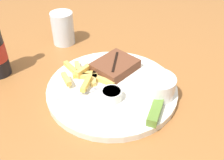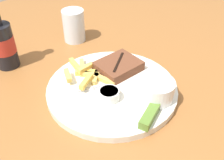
% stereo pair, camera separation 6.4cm
% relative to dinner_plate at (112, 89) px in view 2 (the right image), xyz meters
% --- Properties ---
extents(dining_table, '(1.59, 1.51, 0.74)m').
position_rel_dinner_plate_xyz_m(dining_table, '(0.00, 0.00, -0.06)').
color(dining_table, '#935B2D').
rests_on(dining_table, ground_plane).
extents(dinner_plate, '(0.32, 0.32, 0.02)m').
position_rel_dinner_plate_xyz_m(dinner_plate, '(0.00, 0.00, 0.00)').
color(dinner_plate, silver).
rests_on(dinner_plate, dining_table).
extents(steak_portion, '(0.12, 0.10, 0.03)m').
position_rel_dinner_plate_xyz_m(steak_portion, '(0.06, 0.04, 0.02)').
color(steak_portion, brown).
rests_on(steak_portion, dinner_plate).
extents(fries_pile, '(0.10, 0.17, 0.02)m').
position_rel_dinner_plate_xyz_m(fries_pile, '(-0.02, 0.08, 0.02)').
color(fries_pile, '#E2BC52').
rests_on(fries_pile, dinner_plate).
extents(coleslaw_cup, '(0.08, 0.08, 0.05)m').
position_rel_dinner_plate_xyz_m(coleslaw_cup, '(0.04, -0.10, 0.04)').
color(coleslaw_cup, white).
rests_on(coleslaw_cup, dinner_plate).
extents(dipping_sauce_cup, '(0.05, 0.05, 0.03)m').
position_rel_dinner_plate_xyz_m(dipping_sauce_cup, '(-0.04, -0.03, 0.02)').
color(dipping_sauce_cup, silver).
rests_on(dipping_sauce_cup, dinner_plate).
extents(pickle_spear, '(0.08, 0.04, 0.02)m').
position_rel_dinner_plate_xyz_m(pickle_spear, '(-0.02, -0.13, 0.02)').
color(pickle_spear, '#567A2D').
rests_on(pickle_spear, dinner_plate).
extents(fork_utensil, '(0.12, 0.08, 0.00)m').
position_rel_dinner_plate_xyz_m(fork_utensil, '(-0.07, 0.05, 0.01)').
color(fork_utensil, '#B7B7BC').
rests_on(fork_utensil, dinner_plate).
extents(beer_bottle, '(0.06, 0.06, 0.20)m').
position_rel_dinner_plate_xyz_m(beer_bottle, '(-0.12, 0.29, 0.06)').
color(beer_bottle, black).
rests_on(beer_bottle, dining_table).
extents(drinking_glass, '(0.07, 0.07, 0.10)m').
position_rel_dinner_plate_xyz_m(drinking_glass, '(0.11, 0.27, 0.04)').
color(drinking_glass, silver).
rests_on(drinking_glass, dining_table).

